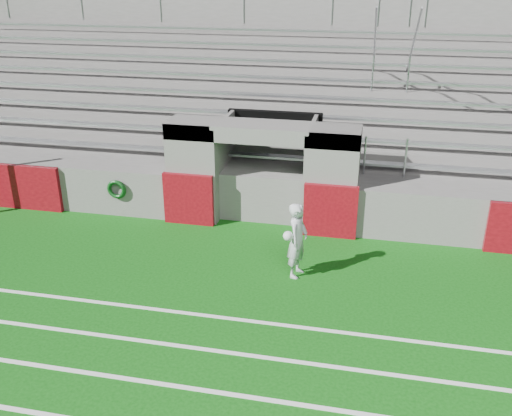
# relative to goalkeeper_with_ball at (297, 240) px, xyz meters

# --- Properties ---
(ground) EXTENTS (90.00, 90.00, 0.00)m
(ground) POSITION_rel_goalkeeper_with_ball_xyz_m (-1.28, -0.91, -0.84)
(ground) COLOR #0C4B0D
(ground) RESTS_ON ground
(stadium_structure) EXTENTS (26.00, 8.48, 5.42)m
(stadium_structure) POSITION_rel_goalkeeper_with_ball_xyz_m (-1.28, 7.06, 0.66)
(stadium_structure) COLOR #63605D
(stadium_structure) RESTS_ON ground
(goalkeeper_with_ball) EXTENTS (0.54, 0.67, 1.66)m
(goalkeeper_with_ball) POSITION_rel_goalkeeper_with_ball_xyz_m (0.00, 0.00, 0.00)
(goalkeeper_with_ball) COLOR silver
(goalkeeper_with_ball) RESTS_ON ground
(hose_coil) EXTENTS (0.51, 0.14, 0.53)m
(hose_coil) POSITION_rel_goalkeeper_with_ball_xyz_m (-5.03, 2.01, -0.04)
(hose_coil) COLOR #0D4510
(hose_coil) RESTS_ON ground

